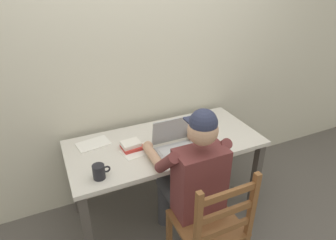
# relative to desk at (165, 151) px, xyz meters

# --- Properties ---
(ground_plane) EXTENTS (8.00, 8.00, 0.00)m
(ground_plane) POSITION_rel_desk_xyz_m (0.00, 0.00, -0.64)
(ground_plane) COLOR #56514C
(back_wall) EXTENTS (6.00, 0.04, 2.60)m
(back_wall) POSITION_rel_desk_xyz_m (0.00, 0.44, 0.66)
(back_wall) COLOR beige
(back_wall) RESTS_ON ground
(desk) EXTENTS (1.56, 0.73, 0.73)m
(desk) POSITION_rel_desk_xyz_m (0.00, 0.00, 0.00)
(desk) COLOR beige
(desk) RESTS_ON ground
(seated_person) EXTENTS (0.50, 0.60, 1.26)m
(seated_person) POSITION_rel_desk_xyz_m (0.01, -0.44, 0.05)
(seated_person) COLOR brown
(seated_person) RESTS_ON ground
(wooden_chair) EXTENTS (0.42, 0.42, 0.95)m
(wooden_chair) POSITION_rel_desk_xyz_m (0.01, -0.72, -0.17)
(wooden_chair) COLOR brown
(wooden_chair) RESTS_ON ground
(laptop) EXTENTS (0.33, 0.28, 0.23)m
(laptop) POSITION_rel_desk_xyz_m (0.04, -0.14, 0.15)
(laptop) COLOR #ADAFB2
(laptop) RESTS_ON desk
(computer_mouse) EXTENTS (0.06, 0.10, 0.03)m
(computer_mouse) POSITION_rel_desk_xyz_m (0.30, -0.17, 0.11)
(computer_mouse) COLOR #ADAFB2
(computer_mouse) RESTS_ON desk
(coffee_mug_white) EXTENTS (0.12, 0.09, 0.10)m
(coffee_mug_white) POSITION_rel_desk_xyz_m (0.27, -0.01, 0.14)
(coffee_mug_white) COLOR silver
(coffee_mug_white) RESTS_ON desk
(coffee_mug_dark) EXTENTS (0.12, 0.08, 0.09)m
(coffee_mug_dark) POSITION_rel_desk_xyz_m (0.40, 0.16, 0.14)
(coffee_mug_dark) COLOR #2D384C
(coffee_mug_dark) RESTS_ON desk
(coffee_mug_spare) EXTENTS (0.12, 0.08, 0.10)m
(coffee_mug_spare) POSITION_rel_desk_xyz_m (-0.59, -0.24, 0.14)
(coffee_mug_spare) COLOR black
(coffee_mug_spare) RESTS_ON desk
(book_stack_main) EXTENTS (0.17, 0.15, 0.06)m
(book_stack_main) POSITION_rel_desk_xyz_m (-0.28, 0.01, 0.12)
(book_stack_main) COLOR #BC332D
(book_stack_main) RESTS_ON desk
(paper_pile_near_laptop) EXTENTS (0.27, 0.20, 0.00)m
(paper_pile_near_laptop) POSITION_rel_desk_xyz_m (-0.25, -0.04, 0.09)
(paper_pile_near_laptop) COLOR white
(paper_pile_near_laptop) RESTS_ON desk
(paper_pile_back_corner) EXTENTS (0.27, 0.20, 0.01)m
(paper_pile_back_corner) POSITION_rel_desk_xyz_m (-0.54, 0.19, 0.10)
(paper_pile_back_corner) COLOR white
(paper_pile_back_corner) RESTS_ON desk
(paper_pile_side) EXTENTS (0.26, 0.18, 0.01)m
(paper_pile_side) POSITION_rel_desk_xyz_m (0.19, 0.09, 0.09)
(paper_pile_side) COLOR white
(paper_pile_side) RESTS_ON desk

